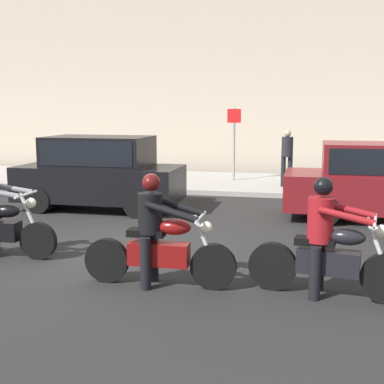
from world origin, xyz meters
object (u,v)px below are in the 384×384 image
(motorcycle_with_rider_black_leather, at_px, (158,240))
(parked_hatchback_black, at_px, (99,172))
(pedestrian_bystander, at_px, (287,154))
(street_sign_post, at_px, (234,137))
(motorcycle_with_rider_crimson, at_px, (328,248))

(motorcycle_with_rider_black_leather, xyz_separation_m, parked_hatchback_black, (-3.00, 5.02, 0.28))
(parked_hatchback_black, distance_m, pedestrian_bystander, 5.84)
(motorcycle_with_rider_black_leather, relative_size, parked_hatchback_black, 0.55)
(pedestrian_bystander, bearing_deg, street_sign_post, 149.74)
(parked_hatchback_black, xyz_separation_m, street_sign_post, (2.60, 4.91, 0.63))
(motorcycle_with_rider_crimson, bearing_deg, street_sign_post, 105.31)
(motorcycle_with_rider_black_leather, relative_size, pedestrian_bystander, 1.29)
(street_sign_post, bearing_deg, motorcycle_with_rider_black_leather, -87.74)
(pedestrian_bystander, bearing_deg, motorcycle_with_rider_black_leather, -98.70)
(motorcycle_with_rider_black_leather, xyz_separation_m, street_sign_post, (-0.39, 9.92, 0.92))
(motorcycle_with_rider_black_leather, height_order, parked_hatchback_black, parked_hatchback_black)
(pedestrian_bystander, bearing_deg, motorcycle_with_rider_crimson, -83.93)
(motorcycle_with_rider_crimson, distance_m, pedestrian_bystander, 8.87)
(parked_hatchback_black, bearing_deg, motorcycle_with_rider_crimson, -42.90)
(parked_hatchback_black, height_order, pedestrian_bystander, pedestrian_bystander)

